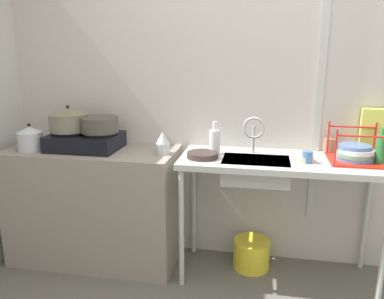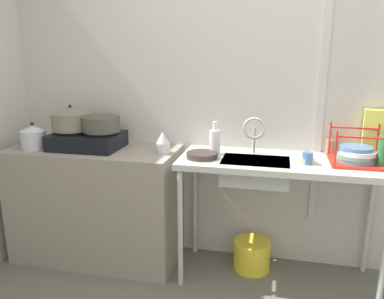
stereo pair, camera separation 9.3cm
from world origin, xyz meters
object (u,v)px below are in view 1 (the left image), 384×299
at_px(bottle_by_rack, 381,149).
at_px(small_bowl_on_drainboard, 304,158).
at_px(cup_by_rack, 307,157).
at_px(frying_pan, 203,155).
at_px(utensil_jar, 329,146).
at_px(bottle_by_sink, 215,141).
at_px(pot_on_left_burner, 69,120).
at_px(cereal_box, 372,132).
at_px(faucet, 254,130).
at_px(dish_rack, 355,154).
at_px(pot_on_right_burner, 100,125).
at_px(sink_basin, 255,170).
at_px(pot_beside_stove, 30,138).
at_px(percolator, 163,143).
at_px(bucket_on_floor, 251,254).
at_px(stove, 85,141).

bearing_deg(bottle_by_rack, small_bowl_on_drainboard, -179.74).
bearing_deg(cup_by_rack, frying_pan, -179.39).
bearing_deg(utensil_jar, bottle_by_sink, -167.84).
bearing_deg(cup_by_rack, pot_on_left_burner, 177.76).
xyz_separation_m(bottle_by_rack, cereal_box, (-0.00, 0.24, 0.06)).
relative_size(faucet, dish_rack, 0.83).
relative_size(dish_rack, cup_by_rack, 4.22).
bearing_deg(dish_rack, pot_on_left_burner, -179.47).
xyz_separation_m(pot_on_left_burner, dish_rack, (1.96, 0.02, -0.16)).
xyz_separation_m(pot_on_right_burner, sink_basin, (1.10, -0.05, -0.26)).
bearing_deg(pot_beside_stove, dish_rack, 3.18).
xyz_separation_m(small_bowl_on_drainboard, bottle_by_rack, (0.46, 0.00, 0.08)).
bearing_deg(cup_by_rack, utensil_jar, 57.50).
xyz_separation_m(pot_on_right_burner, utensil_jar, (1.60, 0.21, -0.13)).
height_order(faucet, dish_rack, faucet).
relative_size(percolator, bucket_on_floor, 0.59).
relative_size(pot_beside_stove, faucet, 0.74).
xyz_separation_m(stove, cereal_box, (1.98, 0.21, 0.10)).
height_order(stove, pot_beside_stove, pot_beside_stove).
height_order(percolator, utensil_jar, utensil_jar).
xyz_separation_m(pot_on_left_burner, cup_by_rack, (1.66, -0.06, -0.18)).
distance_m(pot_on_right_burner, percolator, 0.48).
bearing_deg(pot_on_right_burner, pot_beside_stove, -167.84).
distance_m(sink_basin, dish_rack, 0.64).
distance_m(pot_beside_stove, cereal_box, 2.37).
relative_size(pot_on_right_burner, faucet, 1.00).
xyz_separation_m(bottle_by_sink, cereal_box, (1.05, 0.17, 0.07)).
xyz_separation_m(sink_basin, bottle_by_sink, (-0.28, 0.09, 0.17)).
bearing_deg(cup_by_rack, pot_beside_stove, -178.81).
bearing_deg(pot_beside_stove, faucet, 6.37).
height_order(percolator, cereal_box, cereal_box).
height_order(sink_basin, dish_rack, dish_rack).
relative_size(small_bowl_on_drainboard, utensil_jar, 0.59).
relative_size(stove, faucet, 1.86).
distance_m(faucet, bottle_by_rack, 0.80).
xyz_separation_m(dish_rack, small_bowl_on_drainboard, (-0.32, -0.05, -0.03)).
distance_m(cup_by_rack, utensil_jar, 0.32).
xyz_separation_m(faucet, utensil_jar, (0.52, 0.14, -0.12)).
bearing_deg(stove, bottle_by_sink, 2.31).
relative_size(percolator, bottle_by_rack, 0.67).
xyz_separation_m(stove, cup_by_rack, (1.54, -0.06, -0.02)).
bearing_deg(bottle_by_sink, cup_by_rack, -9.62).
relative_size(pot_beside_stove, sink_basin, 0.45).
bearing_deg(dish_rack, bucket_on_floor, 174.55).
height_order(frying_pan, bucket_on_floor, frying_pan).
xyz_separation_m(frying_pan, bucket_on_floor, (0.35, 0.15, -0.78)).
xyz_separation_m(pot_on_right_burner, pot_beside_stove, (-0.49, -0.10, -0.10)).
height_order(stove, small_bowl_on_drainboard, stove).
xyz_separation_m(frying_pan, utensil_jar, (0.84, 0.28, 0.03)).
xyz_separation_m(pot_on_left_burner, cereal_box, (2.10, 0.21, -0.05)).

